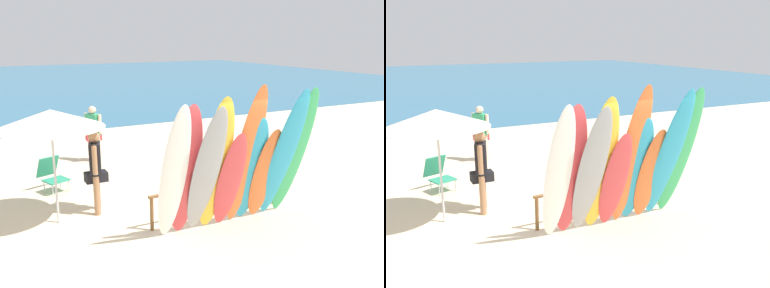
# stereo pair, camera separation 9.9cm
# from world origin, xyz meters

# --- Properties ---
(ground) EXTENTS (60.00, 60.00, 0.00)m
(ground) POSITION_xyz_m (0.00, 14.00, 0.00)
(ground) COLOR beige
(ocean_water) EXTENTS (60.00, 40.00, 0.02)m
(ocean_water) POSITION_xyz_m (0.00, 29.37, 0.01)
(ocean_water) COLOR teal
(ocean_water) RESTS_ON ground
(surfboard_rack) EXTENTS (2.97, 0.07, 0.70)m
(surfboard_rack) POSITION_xyz_m (0.00, 0.00, 0.55)
(surfboard_rack) COLOR brown
(surfboard_rack) RESTS_ON ground
(surfboard_white_0) EXTENTS (0.50, 0.94, 2.56)m
(surfboard_white_0) POSITION_xyz_m (-1.29, -0.72, 1.28)
(surfboard_white_0) COLOR white
(surfboard_white_0) RESTS_ON ground
(surfboard_red_1) EXTENTS (0.61, 0.85, 2.53)m
(surfboard_red_1) POSITION_xyz_m (-1.03, -0.63, 1.26)
(surfboard_red_1) COLOR #D13D42
(surfboard_red_1) RESTS_ON ground
(surfboard_grey_2) EXTENTS (0.58, 1.07, 2.50)m
(surfboard_grey_2) POSITION_xyz_m (-0.68, -0.74, 1.25)
(surfboard_grey_2) COLOR #999EA3
(surfboard_grey_2) RESTS_ON ground
(surfboard_yellow_3) EXTENTS (0.62, 0.92, 2.62)m
(surfboard_yellow_3) POSITION_xyz_m (-0.46, -0.68, 1.31)
(surfboard_yellow_3) COLOR yellow
(surfboard_yellow_3) RESTS_ON ground
(surfboard_red_4) EXTENTS (0.56, 0.75, 1.95)m
(surfboard_red_4) POSITION_xyz_m (-0.12, -0.63, 0.97)
(surfboard_red_4) COLOR #D13D42
(surfboard_red_4) RESTS_ON ground
(surfboard_orange_5) EXTENTS (0.61, 0.94, 2.78)m
(surfboard_orange_5) POSITION_xyz_m (0.19, -0.69, 1.39)
(surfboard_orange_5) COLOR orange
(surfboard_orange_5) RESTS_ON ground
(surfboard_teal_6) EXTENTS (0.61, 0.82, 2.17)m
(surfboard_teal_6) POSITION_xyz_m (0.38, -0.59, 1.09)
(surfboard_teal_6) COLOR #289EC6
(surfboard_teal_6) RESTS_ON ground
(surfboard_orange_7) EXTENTS (0.56, 0.74, 1.94)m
(surfboard_orange_7) POSITION_xyz_m (0.69, -0.61, 0.97)
(surfboard_orange_7) COLOR orange
(surfboard_orange_7) RESTS_ON ground
(surfboard_teal_8) EXTENTS (0.63, 1.12, 2.69)m
(surfboard_teal_8) POSITION_xyz_m (0.99, -0.76, 1.34)
(surfboard_teal_8) COLOR #289EC6
(surfboard_teal_8) RESTS_ON ground
(surfboard_green_9) EXTENTS (0.58, 1.02, 2.69)m
(surfboard_green_9) POSITION_xyz_m (1.29, -0.72, 1.34)
(surfboard_green_9) COLOR #38B266
(surfboard_green_9) RESTS_ON ground
(beachgoer_photographing) EXTENTS (0.42, 0.53, 1.63)m
(beachgoer_photographing) POSITION_xyz_m (-1.17, 5.05, 0.94)
(beachgoer_photographing) COLOR beige
(beachgoer_photographing) RESTS_ON ground
(beachgoer_near_rack) EXTENTS (0.45, 0.63, 1.71)m
(beachgoer_near_rack) POSITION_xyz_m (-2.09, 1.35, 0.99)
(beachgoer_near_rack) COLOR #9E704C
(beachgoer_near_rack) RESTS_ON ground
(beach_chair_red) EXTENTS (0.71, 0.83, 0.82)m
(beach_chair_red) POSITION_xyz_m (-2.70, 3.09, 0.43)
(beach_chair_red) COLOR #B7B7BC
(beach_chair_red) RESTS_ON ground
(beach_umbrella) EXTENTS (2.00, 2.00, 2.25)m
(beach_umbrella) POSITION_xyz_m (-2.92, 1.17, 2.07)
(beach_umbrella) COLOR silver
(beach_umbrella) RESTS_ON ground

